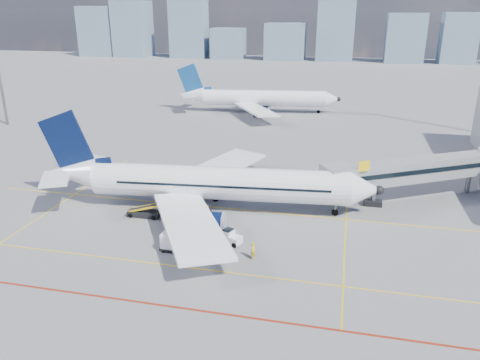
% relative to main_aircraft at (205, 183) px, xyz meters
% --- Properties ---
extents(ground, '(420.00, 420.00, 0.00)m').
position_rel_main_aircraft_xyz_m(ground, '(2.30, -7.38, -3.22)').
color(ground, slate).
rests_on(ground, ground).
extents(apron_markings, '(90.00, 35.12, 0.01)m').
position_rel_main_aircraft_xyz_m(apron_markings, '(1.72, -11.29, -3.22)').
color(apron_markings, yellow).
rests_on(apron_markings, ground).
extents(jet_bridge, '(23.55, 15.78, 6.30)m').
position_rel_main_aircraft_xyz_m(jet_bridge, '(25.80, 9.54, 0.52)').
color(jet_bridge, '#909398').
rests_on(jet_bridge, ground).
extents(distant_skyline, '(247.68, 15.66, 28.24)m').
position_rel_main_aircraft_xyz_m(distant_skyline, '(-15.93, 182.62, 8.06)').
color(distant_skyline, gray).
rests_on(distant_skyline, ground).
extents(main_aircraft, '(39.78, 34.61, 11.63)m').
position_rel_main_aircraft_xyz_m(main_aircraft, '(0.00, 0.00, 0.00)').
color(main_aircraft, white).
rests_on(main_aircraft, ground).
extents(second_aircraft, '(37.26, 32.34, 10.97)m').
position_rel_main_aircraft_xyz_m(second_aircraft, '(-4.98, 56.82, 0.00)').
color(second_aircraft, white).
rests_on(second_aircraft, ground).
extents(baggage_tug, '(2.42, 1.97, 1.48)m').
position_rel_main_aircraft_xyz_m(baggage_tug, '(4.99, -7.88, -2.51)').
color(baggage_tug, white).
rests_on(baggage_tug, ground).
extents(cargo_dolly, '(3.41, 1.59, 1.85)m').
position_rel_main_aircraft_xyz_m(cargo_dolly, '(0.44, -10.60, -2.21)').
color(cargo_dolly, black).
rests_on(cargo_dolly, ground).
extents(belt_loader, '(5.27, 1.44, 2.15)m').
position_rel_main_aircraft_xyz_m(belt_loader, '(-6.03, -3.77, -2.66)').
color(belt_loader, black).
rests_on(belt_loader, ground).
extents(ramp_worker, '(0.51, 0.70, 1.77)m').
position_rel_main_aircraft_xyz_m(ramp_worker, '(7.89, -10.48, -2.34)').
color(ramp_worker, yellow).
rests_on(ramp_worker, ground).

